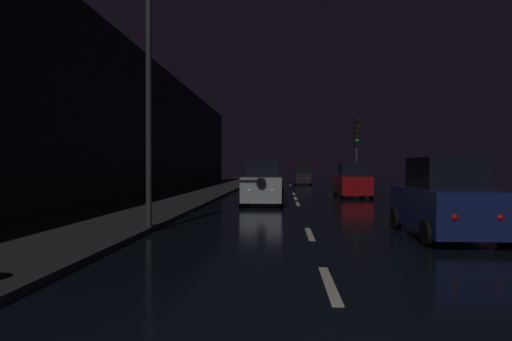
% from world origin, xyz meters
% --- Properties ---
extents(ground, '(25.37, 84.00, 0.02)m').
position_xyz_m(ground, '(0.00, 24.50, -0.01)').
color(ground, black).
extents(sidewalk_left, '(4.40, 84.00, 0.15)m').
position_xyz_m(sidewalk_left, '(-6.49, 24.50, 0.07)').
color(sidewalk_left, '#28282B').
rests_on(sidewalk_left, ground).
extents(building_facade_left, '(0.80, 63.00, 8.44)m').
position_xyz_m(building_facade_left, '(-9.09, 21.00, 4.22)').
color(building_facade_left, black).
rests_on(building_facade_left, ground).
extents(lane_centerline, '(0.16, 39.23, 0.01)m').
position_xyz_m(lane_centerline, '(0.00, 19.29, 0.01)').
color(lane_centerline, beige).
rests_on(lane_centerline, ground).
extents(traffic_light_far_right, '(0.31, 0.46, 5.13)m').
position_xyz_m(traffic_light_far_right, '(4.19, 25.81, 3.75)').
color(traffic_light_far_right, '#38383A').
rests_on(traffic_light_far_right, ground).
extents(streetlamp_overhead, '(1.70, 0.44, 7.17)m').
position_xyz_m(streetlamp_overhead, '(-3.93, 8.05, 4.76)').
color(streetlamp_overhead, '#2D2D30').
rests_on(streetlamp_overhead, ground).
extents(car_approaching_headlights, '(2.00, 4.32, 2.18)m').
position_xyz_m(car_approaching_headlights, '(-1.68, 17.16, 1.00)').
color(car_approaching_headlights, '#A5A8AD').
rests_on(car_approaching_headlights, ground).
extents(car_parked_right_near, '(1.87, 4.05, 2.04)m').
position_xyz_m(car_parked_right_near, '(3.39, 7.69, 0.93)').
color(car_parked_right_near, '#141E51').
rests_on(car_parked_right_near, ground).
extents(car_distant_taillights, '(1.73, 3.75, 1.89)m').
position_xyz_m(car_distant_taillights, '(1.27, 41.04, 0.86)').
color(car_distant_taillights, black).
rests_on(car_distant_taillights, ground).
extents(car_parked_right_far, '(1.88, 4.08, 2.05)m').
position_xyz_m(car_parked_right_far, '(3.39, 22.45, 0.94)').
color(car_parked_right_far, maroon).
rests_on(car_parked_right_far, ground).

